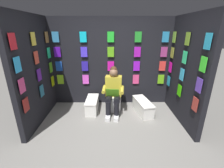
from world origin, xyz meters
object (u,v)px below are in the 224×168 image
(comic_longbox_near, at_px, (92,105))
(comic_longbox_far, at_px, (143,107))
(person_reading, at_px, (113,91))
(toilet, at_px, (114,97))

(comic_longbox_near, xyz_separation_m, comic_longbox_far, (-1.31, 0.10, -0.00))
(comic_longbox_far, bearing_deg, comic_longbox_near, -17.05)
(person_reading, distance_m, comic_longbox_far, 0.87)
(toilet, height_order, comic_longbox_far, toilet)
(comic_longbox_far, bearing_deg, person_reading, -13.17)
(person_reading, xyz_separation_m, comic_longbox_near, (0.55, -0.09, -0.43))
(toilet, bearing_deg, person_reading, 90.69)
(toilet, bearing_deg, comic_longbox_near, 18.18)
(toilet, height_order, person_reading, person_reading)
(toilet, height_order, comic_longbox_near, toilet)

